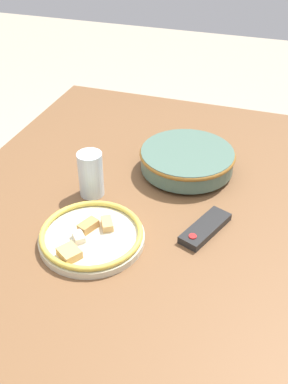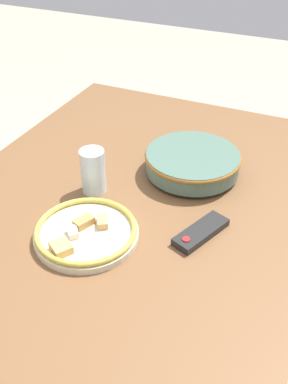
{
  "view_description": "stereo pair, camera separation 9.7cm",
  "coord_description": "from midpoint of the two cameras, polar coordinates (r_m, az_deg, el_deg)",
  "views": [
    {
      "loc": [
        0.84,
        0.35,
        1.45
      ],
      "look_at": [
        -0.09,
        0.04,
        0.74
      ],
      "focal_mm": 42.0,
      "sensor_mm": 36.0,
      "label": 1
    },
    {
      "loc": [
        0.8,
        0.44,
        1.45
      ],
      "look_at": [
        -0.09,
        0.04,
        0.74
      ],
      "focal_mm": 42.0,
      "sensor_mm": 36.0,
      "label": 2
    }
  ],
  "objects": [
    {
      "name": "dining_table",
      "position": [
        1.22,
        -5.56,
        -6.0
      ],
      "size": [
        1.53,
        0.99,
        0.7
      ],
      "color": "brown",
      "rests_on": "ground_plane"
    },
    {
      "name": "tv_remote",
      "position": [
        1.13,
        5.38,
        -4.68
      ],
      "size": [
        0.17,
        0.11,
        0.02
      ],
      "rotation": [
        0.0,
        0.0,
        4.34
      ],
      "color": "black",
      "rests_on": "dining_table"
    },
    {
      "name": "noodle_bowl",
      "position": [
        1.34,
        3.43,
        4.11
      ],
      "size": [
        0.28,
        0.28,
        0.07
      ],
      "color": "#4C6B5B",
      "rests_on": "dining_table"
    },
    {
      "name": "ground_plane",
      "position": [
        1.71,
        -4.25,
        -21.94
      ],
      "size": [
        8.0,
        8.0,
        0.0
      ],
      "primitive_type": "plane",
      "color": "#B7A88E"
    },
    {
      "name": "drinking_glass",
      "position": [
        1.24,
        -9.0,
        2.19
      ],
      "size": [
        0.07,
        0.07,
        0.13
      ],
      "color": "silver",
      "rests_on": "dining_table"
    },
    {
      "name": "food_plate",
      "position": [
        1.11,
        -9.2,
        -5.61
      ],
      "size": [
        0.26,
        0.26,
        0.04
      ],
      "color": "beige",
      "rests_on": "dining_table"
    }
  ]
}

